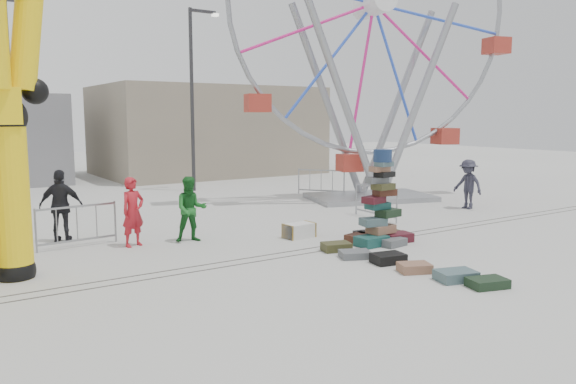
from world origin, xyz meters
TOP-DOWN VIEW (x-y plane):
  - ground at (0.00, 0.00)m, footprint 90.00×90.00m
  - track_line_near at (0.00, 0.60)m, footprint 40.00×0.04m
  - track_line_far at (0.00, 1.00)m, footprint 40.00×0.04m
  - building_right at (7.00, 20.00)m, footprint 12.00×8.00m
  - lamp_post_right at (3.09, 13.00)m, footprint 1.41×0.25m
  - lamp_post_left at (-3.91, 15.00)m, footprint 1.41×0.25m
  - suitcase_tower at (2.78, 0.55)m, footprint 1.73×1.54m
  - ferris_wheel at (7.81, 6.57)m, footprint 11.23×4.10m
  - steamer_trunk at (1.34, 2.22)m, footprint 0.87×0.53m
  - row_case_0 at (1.23, 0.42)m, footprint 0.80×0.64m
  - row_case_1 at (1.16, -0.37)m, footprint 0.85×0.76m
  - row_case_2 at (1.48, -1.16)m, footprint 0.81×0.63m
  - row_case_3 at (1.43, -2.02)m, footprint 0.80×0.70m
  - row_case_4 at (1.67, -2.93)m, footprint 0.91×0.74m
  - row_case_5 at (1.82, -3.58)m, footprint 0.86×0.68m
  - barricade_dummy_c at (-4.04, 4.40)m, footprint 2.00×0.28m
  - barricade_wheel_front at (5.07, 3.23)m, footprint 0.16×2.00m
  - barricade_wheel_back at (7.00, 8.78)m, footprint 1.32×1.63m
  - pedestrian_red at (-2.80, 3.71)m, footprint 0.75×0.61m
  - pedestrian_green at (-1.34, 3.41)m, footprint 1.00×0.87m
  - pedestrian_black at (-4.22, 5.30)m, footprint 1.22×0.94m
  - pedestrian_grey at (9.23, 2.92)m, footprint 0.71×1.18m

SIDE VIEW (x-z plane):
  - ground at x=0.00m, z-range 0.00..0.00m
  - track_line_near at x=0.00m, z-range 0.00..0.01m
  - track_line_far at x=0.00m, z-range 0.00..0.01m
  - row_case_1 at x=1.16m, z-range 0.00..0.17m
  - row_case_5 at x=1.82m, z-range 0.00..0.18m
  - row_case_3 at x=1.43m, z-range 0.00..0.20m
  - row_case_0 at x=1.23m, z-range 0.00..0.21m
  - row_case_4 at x=1.67m, z-range 0.00..0.21m
  - row_case_2 at x=1.48m, z-range 0.00..0.23m
  - steamer_trunk at x=1.34m, z-range 0.00..0.39m
  - barricade_dummy_c at x=-4.04m, z-range 0.00..1.10m
  - barricade_wheel_front at x=5.07m, z-range 0.00..1.10m
  - barricade_wheel_back at x=7.00m, z-range 0.00..1.10m
  - suitcase_tower at x=2.78m, z-range -0.54..1.93m
  - pedestrian_green at x=-1.34m, z-range 0.00..1.75m
  - pedestrian_grey at x=9.23m, z-range 0.00..1.78m
  - pedestrian_red at x=-2.80m, z-range 0.00..1.79m
  - pedestrian_black at x=-4.22m, z-range 0.00..1.93m
  - building_right at x=7.00m, z-range 0.00..5.00m
  - lamp_post_right at x=3.09m, z-range 0.48..8.48m
  - lamp_post_left at x=-3.91m, z-range 0.48..8.48m
  - ferris_wheel at x=7.81m, z-range -0.10..13.41m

